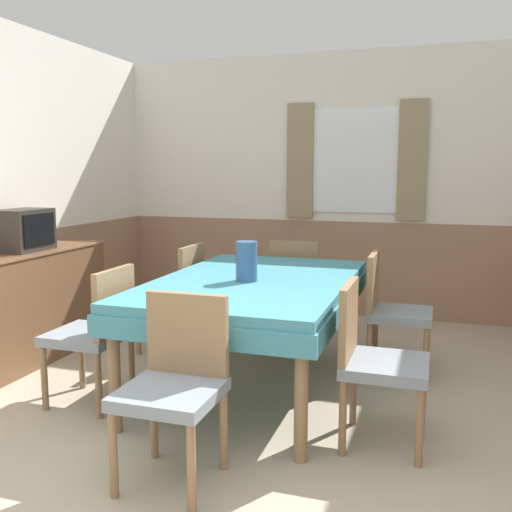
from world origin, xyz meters
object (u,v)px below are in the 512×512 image
(dining_table, at_px, (255,293))
(chair_head_near, at_px, (176,380))
(chair_left_far, at_px, (177,292))
(vase, at_px, (247,261))
(chair_head_window, at_px, (298,284))
(chair_right_far, at_px, (391,308))
(chair_left_near, at_px, (96,329))
(tv, at_px, (24,230))
(chair_right_near, at_px, (373,356))
(sideboard, at_px, (26,305))

(dining_table, relative_size, chair_head_near, 2.26)
(dining_table, distance_m, chair_left_far, 1.03)
(vase, bearing_deg, chair_head_near, -88.84)
(chair_head_near, distance_m, chair_head_window, 2.40)
(chair_right_far, xyz_separation_m, vase, (-0.87, -0.67, 0.40))
(chair_left_near, bearing_deg, tv, 59.41)
(chair_right_near, bearing_deg, chair_left_near, -90.00)
(chair_head_near, relative_size, chair_head_window, 1.00)
(chair_head_window, relative_size, sideboard, 0.58)
(chair_head_near, relative_size, vase, 3.38)
(chair_left_near, xyz_separation_m, tv, (-1.00, 0.59, 0.53))
(chair_right_near, relative_size, tv, 2.11)
(chair_right_near, distance_m, vase, 1.06)
(chair_right_near, height_order, sideboard, chair_right_near)
(chair_head_window, height_order, sideboard, chair_head_window)
(dining_table, relative_size, chair_left_near, 2.26)
(chair_left_near, distance_m, chair_right_far, 2.04)
(chair_head_near, xyz_separation_m, sideboard, (-1.84, 1.19, -0.05))
(chair_left_near, relative_size, chair_left_far, 1.00)
(chair_left_near, xyz_separation_m, chair_left_far, (0.00, 1.14, 0.00))
(chair_left_near, height_order, chair_right_near, same)
(chair_right_far, bearing_deg, dining_table, -56.08)
(chair_left_far, bearing_deg, chair_left_near, -180.00)
(chair_head_near, relative_size, chair_left_near, 1.00)
(chair_left_near, relative_size, chair_head_window, 1.00)
(chair_left_near, distance_m, chair_left_far, 1.14)
(chair_left_far, xyz_separation_m, tv, (-1.00, -0.55, 0.53))
(chair_left_near, height_order, vase, vase)
(chair_head_near, bearing_deg, chair_left_near, -36.73)
(dining_table, xyz_separation_m, tv, (-1.84, 0.02, 0.36))
(dining_table, xyz_separation_m, chair_right_near, (0.85, -0.57, -0.17))
(chair_head_window, bearing_deg, tv, -147.42)
(chair_head_near, distance_m, chair_left_far, 1.96)
(chair_right_far, xyz_separation_m, chair_left_far, (-1.69, 0.00, 0.00))
(dining_table, relative_size, tv, 4.76)
(tv, bearing_deg, vase, -3.78)
(chair_left_far, bearing_deg, chair_head_window, -53.27)
(chair_left_near, bearing_deg, chair_head_near, -126.73)
(chair_left_near, relative_size, sideboard, 0.58)
(chair_right_far, height_order, vase, vase)
(chair_head_window, bearing_deg, sideboard, -146.70)
(chair_right_far, bearing_deg, chair_left_near, -56.08)
(dining_table, distance_m, chair_right_near, 1.03)
(chair_head_near, relative_size, chair_left_far, 1.00)
(dining_table, distance_m, chair_head_near, 1.21)
(chair_left_near, height_order, chair_right_far, same)
(chair_right_near, height_order, tv, tv)
(dining_table, relative_size, vase, 7.62)
(chair_right_near, bearing_deg, chair_head_window, -154.44)
(chair_right_near, bearing_deg, sideboard, -101.80)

